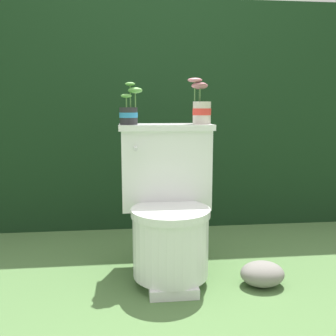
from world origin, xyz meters
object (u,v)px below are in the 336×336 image
object	(u,v)px
potted_plant_left	(129,111)
potted_plant_midleft	(201,106)
garden_stone	(262,274)
toilet	(168,206)

from	to	relation	value
potted_plant_left	potted_plant_midleft	distance (m)	0.38
potted_plant_left	potted_plant_midleft	bearing A→B (deg)	3.30
garden_stone	potted_plant_left	bearing A→B (deg)	156.51
potted_plant_midleft	garden_stone	bearing A→B (deg)	-49.14
toilet	garden_stone	world-z (taller)	toilet
toilet	potted_plant_left	bearing A→B (deg)	153.10
toilet	potted_plant_midleft	xyz separation A→B (m)	(0.19, 0.12, 0.50)
potted_plant_left	garden_stone	bearing A→B (deg)	-23.49
garden_stone	potted_plant_midleft	bearing A→B (deg)	130.86
potted_plant_left	toilet	bearing A→B (deg)	-26.90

